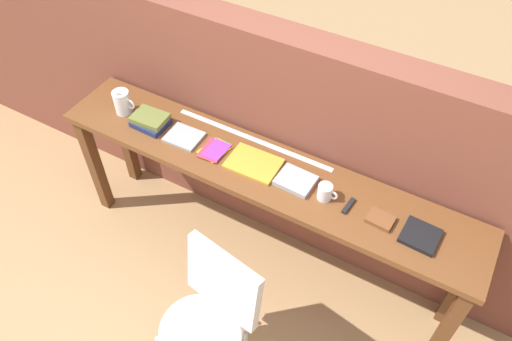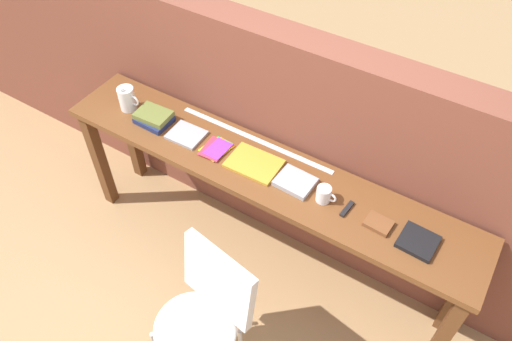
% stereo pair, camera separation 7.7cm
% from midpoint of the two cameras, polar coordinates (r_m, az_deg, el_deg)
% --- Properties ---
extents(ground_plane, '(40.00, 40.00, 0.00)m').
position_cam_midpoint_polar(ground_plane, '(3.29, -1.68, -13.41)').
color(ground_plane, tan).
extents(brick_wall_back, '(6.00, 0.20, 1.52)m').
position_cam_midpoint_polar(brick_wall_back, '(3.02, 4.66, 2.87)').
color(brick_wall_back, brown).
rests_on(brick_wall_back, ground).
extents(sideboard, '(2.50, 0.44, 0.88)m').
position_cam_midpoint_polar(sideboard, '(2.83, 1.32, -1.56)').
color(sideboard, brown).
rests_on(sideboard, ground).
extents(chair_white_moulded, '(0.51, 0.52, 0.89)m').
position_cam_midpoint_polar(chair_white_moulded, '(2.64, -5.15, -15.94)').
color(chair_white_moulded, white).
rests_on(chair_white_moulded, ground).
extents(pitcher_white, '(0.14, 0.10, 0.18)m').
position_cam_midpoint_polar(pitcher_white, '(3.12, -13.82, 7.99)').
color(pitcher_white, white).
rests_on(pitcher_white, sideboard).
extents(book_stack_leftmost, '(0.21, 0.17, 0.07)m').
position_cam_midpoint_polar(book_stack_leftmost, '(3.02, -10.89, 5.96)').
color(book_stack_leftmost, navy).
rests_on(book_stack_leftmost, sideboard).
extents(magazine_cycling, '(0.21, 0.17, 0.02)m').
position_cam_midpoint_polar(magazine_cycling, '(2.92, -7.20, 4.06)').
color(magazine_cycling, '#9E9EA3').
rests_on(magazine_cycling, sideboard).
extents(pamphlet_pile_colourful, '(0.16, 0.19, 0.01)m').
position_cam_midpoint_polar(pamphlet_pile_colourful, '(2.82, -3.75, 2.49)').
color(pamphlet_pile_colourful, green).
rests_on(pamphlet_pile_colourful, sideboard).
extents(book_open_centre, '(0.29, 0.21, 0.02)m').
position_cam_midpoint_polar(book_open_centre, '(2.73, 0.59, 0.80)').
color(book_open_centre, gold).
rests_on(book_open_centre, sideboard).
extents(book_grey_hardcover, '(0.20, 0.17, 0.03)m').
position_cam_midpoint_polar(book_grey_hardcover, '(2.65, 5.34, -1.31)').
color(book_grey_hardcover, '#9E9EA3').
rests_on(book_grey_hardcover, sideboard).
extents(mug, '(0.11, 0.08, 0.09)m').
position_cam_midpoint_polar(mug, '(2.57, 8.65, -2.73)').
color(mug, white).
rests_on(mug, sideboard).
extents(multitool_folded, '(0.03, 0.11, 0.02)m').
position_cam_midpoint_polar(multitool_folded, '(2.58, 11.20, -4.33)').
color(multitool_folded, black).
rests_on(multitool_folded, sideboard).
extents(leather_journal_brown, '(0.14, 0.11, 0.02)m').
position_cam_midpoint_polar(leather_journal_brown, '(2.55, 14.67, -5.90)').
color(leather_journal_brown, brown).
rests_on(leather_journal_brown, sideboard).
extents(book_repair_rightmost, '(0.18, 0.18, 0.02)m').
position_cam_midpoint_polar(book_repair_rightmost, '(2.54, 18.87, -7.71)').
color(book_repair_rightmost, black).
rests_on(book_repair_rightmost, sideboard).
extents(ruler_metal_back_edge, '(1.00, 0.03, 0.00)m').
position_cam_midpoint_polar(ruler_metal_back_edge, '(2.88, 0.64, 3.61)').
color(ruler_metal_back_edge, silver).
rests_on(ruler_metal_back_edge, sideboard).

